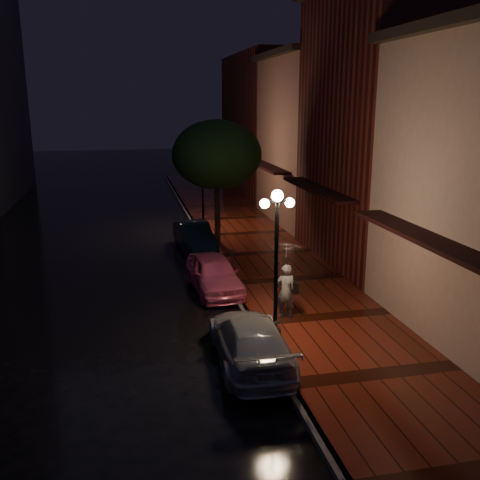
{
  "coord_description": "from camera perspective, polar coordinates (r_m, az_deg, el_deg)",
  "views": [
    {
      "loc": [
        -3.6,
        -18.57,
        6.76
      ],
      "look_at": [
        0.73,
        1.48,
        1.4
      ],
      "focal_mm": 40.0,
      "sensor_mm": 36.0,
      "label": 1
    }
  ],
  "objects": [
    {
      "name": "pink_car",
      "position": [
        19.46,
        -2.79,
        -3.61
      ],
      "size": [
        1.88,
        4.04,
        1.34
      ],
      "primitive_type": "imported",
      "rotation": [
        0.0,
        0.0,
        0.08
      ],
      "color": "#ED6191",
      "rests_on": "ground"
    },
    {
      "name": "curb",
      "position": [
        20.06,
        -1.14,
        -4.83
      ],
      "size": [
        0.25,
        60.0,
        0.15
      ],
      "primitive_type": "cube",
      "color": "#595451",
      "rests_on": "ground"
    },
    {
      "name": "streetlamp_near",
      "position": [
        14.73,
        3.89,
        -1.79
      ],
      "size": [
        0.96,
        0.36,
        4.31
      ],
      "color": "black",
      "rests_on": "sidewalk"
    },
    {
      "name": "storefront_far",
      "position": [
        30.55,
        8.29,
        10.25
      ],
      "size": [
        5.0,
        8.0,
        9.0
      ],
      "primitive_type": "cube",
      "color": "#8C5951",
      "rests_on": "ground"
    },
    {
      "name": "street_tree",
      "position": [
        25.04,
        -2.47,
        8.87
      ],
      "size": [
        4.16,
        4.16,
        5.8
      ],
      "color": "black",
      "rests_on": "sidewalk"
    },
    {
      "name": "woman_with_umbrella",
      "position": [
        16.53,
        4.95,
        -3.05
      ],
      "size": [
        1.01,
        1.02,
        2.42
      ],
      "rotation": [
        0.0,
        0.0,
        3.03
      ],
      "color": "white",
      "rests_on": "sidewalk"
    },
    {
      "name": "ground",
      "position": [
        20.08,
        -1.14,
        -5.03
      ],
      "size": [
        120.0,
        120.0,
        0.0
      ],
      "primitive_type": "plane",
      "color": "black",
      "rests_on": "ground"
    },
    {
      "name": "storefront_extra",
      "position": [
        40.04,
        3.26,
        12.1
      ],
      "size": [
        5.0,
        12.0,
        10.0
      ],
      "primitive_type": "cube",
      "color": "#511914",
      "rests_on": "ground"
    },
    {
      "name": "silver_car",
      "position": [
        14.3,
        1.14,
        -10.66
      ],
      "size": [
        2.01,
        4.56,
        1.3
      ],
      "primitive_type": "imported",
      "rotation": [
        0.0,
        0.0,
        3.1
      ],
      "color": "#A9AAB1",
      "rests_on": "ground"
    },
    {
      "name": "navy_car",
      "position": [
        24.88,
        -4.88,
        0.37
      ],
      "size": [
        1.74,
        4.04,
        1.29
      ],
      "primitive_type": "imported",
      "rotation": [
        0.0,
        0.0,
        0.1
      ],
      "color": "black",
      "rests_on": "ground"
    },
    {
      "name": "streetlamp_far",
      "position": [
        28.16,
        -4.0,
        6.11
      ],
      "size": [
        0.96,
        0.36,
        4.31
      ],
      "color": "black",
      "rests_on": "sidewalk"
    },
    {
      "name": "storefront_mid",
      "position": [
        23.17,
        15.35,
        11.02
      ],
      "size": [
        5.0,
        8.0,
        11.0
      ],
      "primitive_type": "cube",
      "color": "#511914",
      "rests_on": "ground"
    },
    {
      "name": "sidewalk",
      "position": [
        20.58,
        5.04,
        -4.37
      ],
      "size": [
        4.5,
        60.0,
        0.15
      ],
      "primitive_type": "cube",
      "color": "#47180C",
      "rests_on": "ground"
    },
    {
      "name": "parking_meter",
      "position": [
        20.03,
        -0.85,
        -2.37
      ],
      "size": [
        0.12,
        0.1,
        1.24
      ],
      "rotation": [
        0.0,
        0.0,
        -0.14
      ],
      "color": "black",
      "rests_on": "sidewalk"
    }
  ]
}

